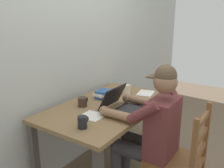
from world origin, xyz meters
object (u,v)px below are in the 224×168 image
Objects in this scene: computer_mouse at (139,102)px; coffee_mug_spare at (83,122)px; laptop at (122,105)px; seated_person at (151,127)px; coffee_mug_dark at (83,102)px; desk at (109,114)px; coffee_mug_white at (127,89)px; wooden_chair at (181,160)px; book_stack_main at (103,94)px.

computer_mouse is 0.73m from coffee_mug_spare.
laptop reaches higher than coffee_mug_spare.
computer_mouse is (0.25, 0.25, 0.10)m from seated_person.
coffee_mug_spare is at bearing -139.55° from coffee_mug_dark.
computer_mouse is 0.90× the size of coffee_mug_spare.
coffee_mug_white is (0.38, 0.02, 0.15)m from desk.
wooden_chair is 4.33× the size of book_stack_main.
laptop is at bearing -106.92° from desk.
book_stack_main is (0.14, 0.17, 0.14)m from desk.
coffee_mug_spare reaches higher than computer_mouse.
seated_person is at bearing -131.49° from coffee_mug_white.
coffee_mug_spare reaches higher than desk.
computer_mouse is (0.19, -0.23, 0.11)m from desk.
coffee_mug_white is 0.28m from book_stack_main.
seated_person is 0.68m from coffee_mug_white.
laptop is at bearing -119.37° from book_stack_main.
computer_mouse is (0.25, -0.05, -0.03)m from laptop.
coffee_mug_white reaches higher than coffee_mug_dark.
seated_person is at bearing 90.00° from wooden_chair.
laptop is 0.38m from coffee_mug_dark.
wooden_chair is at bearing -102.18° from book_stack_main.
coffee_mug_dark is 1.14× the size of coffee_mug_spare.
desk is 0.41m from coffee_mug_white.
seated_person is 0.32m from laptop.
coffee_mug_white reaches higher than book_stack_main.
laptop is (-0.06, -0.18, 0.15)m from desk.
seated_person reaches higher than coffee_mug_dark.
wooden_chair is at bearing -115.57° from computer_mouse.
coffee_mug_white reaches higher than desk.
seated_person is 10.37× the size of coffee_mug_white.
seated_person reaches higher than coffee_mug_white.
desk is at bearing 83.09° from seated_person.
laptop is 2.82× the size of coffee_mug_white.
coffee_mug_white is 0.92m from coffee_mug_spare.
book_stack_main is at bearing 60.63° from laptop.
laptop is at bearing 89.79° from wooden_chair.
laptop reaches higher than book_stack_main.
wooden_chair reaches higher than coffee_mug_dark.
desk is at bearing 73.08° from laptop.
wooden_chair is at bearing -94.37° from desk.
coffee_mug_dark is (-0.12, 0.66, 0.13)m from seated_person.
book_stack_main is (0.20, 0.64, 0.12)m from seated_person.
coffee_mug_dark is (-0.37, 0.41, 0.03)m from computer_mouse.
wooden_chair is 7.80× the size of coffee_mug_white.
coffee_mug_dark is (-0.56, 0.16, -0.01)m from coffee_mug_white.
coffee_mug_white is 0.94× the size of coffee_mug_dark.
computer_mouse is at bearing -126.87° from coffee_mug_white.
computer_mouse is 0.84× the size of coffee_mug_white.
wooden_chair is at bearing -90.21° from laptop.
laptop is 3.01× the size of coffee_mug_spare.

